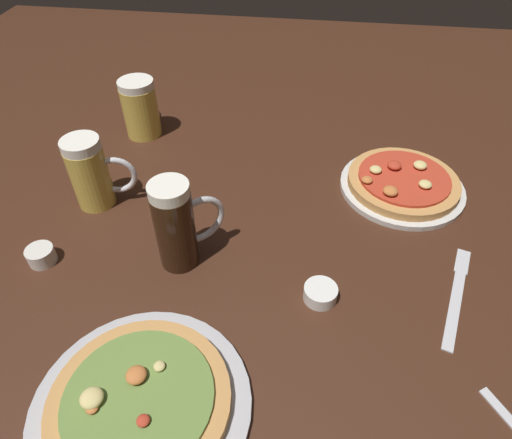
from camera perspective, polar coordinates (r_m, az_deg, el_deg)
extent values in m
cube|color=#3D2114|center=(0.90, 0.00, -1.63)|extent=(2.40, 2.40, 0.03)
cylinder|color=#B2B2B7|center=(0.69, -14.50, -22.25)|extent=(0.31, 0.31, 0.01)
cylinder|color=tan|center=(0.68, -14.73, -21.71)|extent=(0.25, 0.25, 0.02)
cylinder|color=olive|center=(0.66, -14.92, -21.26)|extent=(0.21, 0.21, 0.01)
ellipsoid|color=#B73823|center=(0.64, -14.34, -23.80)|extent=(0.02, 0.02, 0.01)
ellipsoid|color=#C67038|center=(0.67, -20.38, -21.82)|extent=(0.02, 0.02, 0.01)
ellipsoid|color=#DBC67A|center=(0.67, -12.35, -17.97)|extent=(0.02, 0.02, 0.01)
ellipsoid|color=#C67038|center=(0.67, -15.18, -18.77)|extent=(0.03, 0.03, 0.01)
ellipsoid|color=#DBC67A|center=(0.67, -20.41, -20.75)|extent=(0.03, 0.03, 0.02)
cylinder|color=silver|center=(1.03, 18.23, 3.99)|extent=(0.27, 0.27, 0.01)
cylinder|color=tan|center=(1.02, 18.41, 4.64)|extent=(0.24, 0.24, 0.02)
cylinder|color=#B73823|center=(1.01, 18.56, 5.17)|extent=(0.20, 0.20, 0.01)
ellipsoid|color=#DBC67A|center=(1.00, 15.17, 6.23)|extent=(0.03, 0.03, 0.01)
ellipsoid|color=#B73823|center=(1.02, 17.41, 6.69)|extent=(0.03, 0.03, 0.02)
ellipsoid|color=#C67038|center=(0.97, 14.11, 4.98)|extent=(0.02, 0.02, 0.01)
ellipsoid|color=#C67038|center=(0.95, 16.94, 3.54)|extent=(0.03, 0.03, 0.02)
ellipsoid|color=#DBC67A|center=(1.04, 20.39, 6.59)|extent=(0.03, 0.03, 0.01)
ellipsoid|color=#DBC67A|center=(0.99, 20.98, 4.26)|extent=(0.03, 0.03, 0.01)
cylinder|color=gold|center=(0.96, -20.55, 5.17)|extent=(0.08, 0.08, 0.13)
cylinder|color=white|center=(0.92, -21.71, 8.94)|extent=(0.08, 0.08, 0.02)
torus|color=silver|center=(0.95, -17.63, 5.45)|extent=(0.09, 0.03, 0.09)
cylinder|color=gold|center=(1.17, -14.60, 13.32)|extent=(0.09, 0.09, 0.13)
cylinder|color=white|center=(1.14, -15.26, 16.46)|extent=(0.09, 0.09, 0.02)
torus|color=silver|center=(1.22, -14.52, 14.59)|extent=(0.04, 0.08, 0.08)
cylinder|color=black|center=(0.78, -10.35, -1.31)|extent=(0.07, 0.07, 0.16)
cylinder|color=white|center=(0.73, -11.21, 3.71)|extent=(0.07, 0.07, 0.02)
torus|color=silver|center=(0.80, -7.27, -0.06)|extent=(0.08, 0.07, 0.10)
cylinder|color=white|center=(0.77, 8.29, -9.38)|extent=(0.06, 0.06, 0.03)
cylinder|color=silver|center=(0.91, -25.95, -4.17)|extent=(0.05, 0.05, 0.03)
cube|color=silver|center=(0.83, 24.26, -10.01)|extent=(0.07, 0.19, 0.01)
cube|color=silver|center=(0.91, 25.08, -4.83)|extent=(0.04, 0.06, 0.00)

